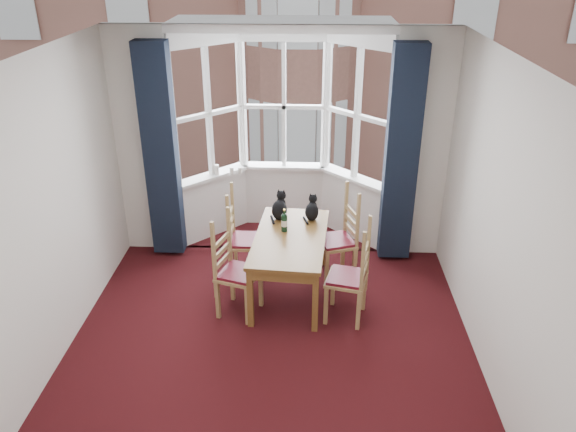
# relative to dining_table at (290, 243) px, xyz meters

# --- Properties ---
(floor) EXTENTS (4.50, 4.50, 0.00)m
(floor) POSITION_rel_dining_table_xyz_m (-0.15, -1.21, -0.64)
(floor) COLOR black
(floor) RESTS_ON ground
(ceiling) EXTENTS (4.50, 4.50, 0.00)m
(ceiling) POSITION_rel_dining_table_xyz_m (-0.15, -1.21, 2.16)
(ceiling) COLOR white
(ceiling) RESTS_ON floor
(wall_left) EXTENTS (0.00, 4.50, 4.50)m
(wall_left) POSITION_rel_dining_table_xyz_m (-2.15, -1.21, 0.76)
(wall_left) COLOR silver
(wall_left) RESTS_ON floor
(wall_right) EXTENTS (0.00, 4.50, 4.50)m
(wall_right) POSITION_rel_dining_table_xyz_m (1.85, -1.21, 0.76)
(wall_right) COLOR silver
(wall_right) RESTS_ON floor
(wall_back_pier_left) EXTENTS (0.70, 0.12, 2.80)m
(wall_back_pier_left) POSITION_rel_dining_table_xyz_m (-1.80, 1.04, 0.76)
(wall_back_pier_left) COLOR silver
(wall_back_pier_left) RESTS_ON floor
(wall_back_pier_right) EXTENTS (0.70, 0.12, 2.80)m
(wall_back_pier_right) POSITION_rel_dining_table_xyz_m (1.50, 1.04, 0.76)
(wall_back_pier_right) COLOR silver
(wall_back_pier_right) RESTS_ON floor
(bay_window) EXTENTS (2.76, 0.94, 2.80)m
(bay_window) POSITION_rel_dining_table_xyz_m (-0.15, 1.54, 0.76)
(bay_window) COLOR white
(bay_window) RESTS_ON floor
(curtain_left) EXTENTS (0.38, 0.22, 2.60)m
(curtain_left) POSITION_rel_dining_table_xyz_m (-1.57, 0.86, 0.71)
(curtain_left) COLOR black
(curtain_left) RESTS_ON floor
(curtain_right) EXTENTS (0.38, 0.22, 2.60)m
(curtain_right) POSITION_rel_dining_table_xyz_m (1.27, 0.86, 0.71)
(curtain_right) COLOR black
(curtain_right) RESTS_ON floor
(dining_table) EXTENTS (0.87, 1.48, 0.72)m
(dining_table) POSITION_rel_dining_table_xyz_m (0.00, 0.00, 0.00)
(dining_table) COLOR brown
(dining_table) RESTS_ON floor
(chair_left_near) EXTENTS (0.51, 0.52, 0.92)m
(chair_left_near) POSITION_rel_dining_table_xyz_m (-0.61, -0.37, -0.16)
(chair_left_near) COLOR #A58650
(chair_left_near) RESTS_ON floor
(chair_left_far) EXTENTS (0.40, 0.42, 0.92)m
(chair_left_far) POSITION_rel_dining_table_xyz_m (-0.61, 0.32, -0.16)
(chair_left_far) COLOR #A58650
(chair_left_far) RESTS_ON floor
(chair_right_near) EXTENTS (0.49, 0.50, 0.92)m
(chair_right_near) POSITION_rel_dining_table_xyz_m (0.69, -0.46, -0.16)
(chair_right_near) COLOR #A58650
(chair_right_near) RESTS_ON floor
(chair_right_far) EXTENTS (0.51, 0.53, 0.92)m
(chair_right_far) POSITION_rel_dining_table_xyz_m (0.60, 0.38, -0.16)
(chair_right_far) COLOR #A58650
(chair_right_far) RESTS_ON floor
(cat_left) EXTENTS (0.22, 0.28, 0.34)m
(cat_left) POSITION_rel_dining_table_xyz_m (-0.14, 0.44, 0.22)
(cat_left) COLOR black
(cat_left) RESTS_ON dining_table
(cat_right) EXTENTS (0.18, 0.24, 0.31)m
(cat_right) POSITION_rel_dining_table_xyz_m (0.23, 0.43, 0.20)
(cat_right) COLOR black
(cat_right) RESTS_ON dining_table
(wine_bottle) EXTENTS (0.07, 0.07, 0.27)m
(wine_bottle) POSITION_rel_dining_table_xyz_m (-0.07, 0.13, 0.20)
(wine_bottle) COLOR black
(wine_bottle) RESTS_ON dining_table
(candle_tall) EXTENTS (0.06, 0.06, 0.13)m
(candle_tall) POSITION_rel_dining_table_xyz_m (-1.01, 1.39, 0.30)
(candle_tall) COLOR white
(candle_tall) RESTS_ON bay_window
(candle_short) EXTENTS (0.06, 0.06, 0.09)m
(candle_short) POSITION_rel_dining_table_xyz_m (-0.82, 1.42, 0.28)
(candle_short) COLOR white
(candle_short) RESTS_ON bay_window
(candle_extra) EXTENTS (0.05, 0.05, 0.09)m
(candle_extra) POSITION_rel_dining_table_xyz_m (-0.72, 1.44, 0.28)
(candle_extra) COLOR white
(candle_extra) RESTS_ON bay_window
(street) EXTENTS (80.00, 80.00, 0.00)m
(street) POSITION_rel_dining_table_xyz_m (-0.15, 31.04, -6.64)
(street) COLOR #333335
(street) RESTS_ON ground
(tenement_building) EXTENTS (18.40, 7.80, 15.20)m
(tenement_building) POSITION_rel_dining_table_xyz_m (-0.15, 12.80, 0.96)
(tenement_building) COLOR #A76856
(tenement_building) RESTS_ON street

